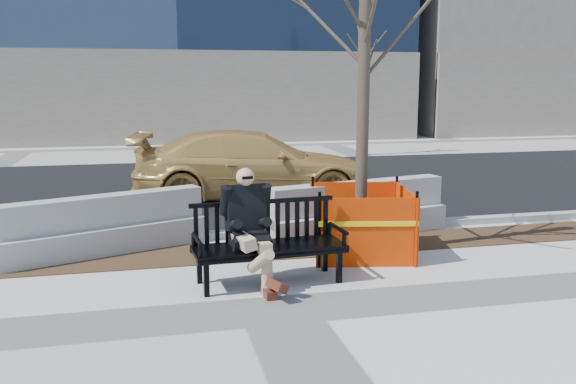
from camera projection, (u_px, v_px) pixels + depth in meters
name	position (u px, v px, depth m)	size (l,w,h in m)	color
ground	(278.00, 310.00, 7.31)	(120.00, 120.00, 0.00)	beige
mulch_strip	(244.00, 251.00, 9.80)	(40.00, 1.20, 0.02)	#47301C
asphalt_street	(206.00, 187.00, 15.74)	(60.00, 10.40, 0.01)	black
curb	(235.00, 234.00, 10.70)	(60.00, 0.25, 0.12)	#9E9B93
bench	(269.00, 283.00, 8.29)	(2.09, 0.75, 1.11)	black
seated_man	(249.00, 284.00, 8.26)	(0.67, 1.12, 1.57)	black
tree_fence	(360.00, 254.00, 9.69)	(2.27, 2.27, 5.67)	#FF3900
sedan	(253.00, 198.00, 14.27)	(2.22, 5.46, 1.59)	tan
jersey_barrier_left	(106.00, 252.00, 9.77)	(3.27, 0.65, 0.94)	#9F9C95
jersey_barrier_right	(357.00, 235.00, 10.85)	(3.41, 0.68, 0.98)	#A8A59D
far_tree_right	(364.00, 155.00, 22.60)	(2.09, 2.09, 5.65)	#493C2F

